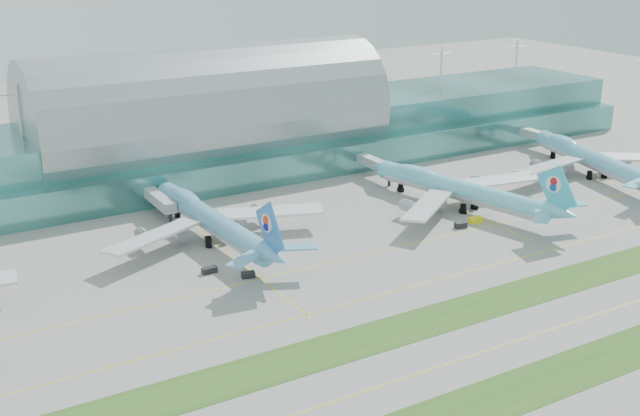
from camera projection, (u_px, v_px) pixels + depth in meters
ground at (451, 320)px, 171.27m from camera, size 700.00×700.00×0.00m
terminal at (209, 132)px, 271.32m from camera, size 340.00×69.10×36.00m
grass_strip_near at (548, 380)px, 148.49m from camera, size 420.00×12.00×0.08m
grass_strip_far at (445, 316)px, 172.88m from camera, size 420.00×12.00×0.08m
taxiline_b at (496, 348)px, 159.89m from camera, size 420.00×0.35×0.01m
taxiline_c at (401, 289)px, 185.90m from camera, size 420.00×0.35×0.01m
taxiline_d at (350, 258)px, 203.79m from camera, size 420.00×0.35×0.01m
airliner_b at (211, 219)px, 213.59m from camera, size 63.65×72.31×19.90m
airliner_c at (458, 188)px, 238.60m from camera, size 62.21×71.74×19.97m
airliner_d at (591, 158)px, 270.82m from camera, size 62.40×71.99×20.05m
gse_c at (209, 270)px, 194.71m from camera, size 3.71×1.82×1.46m
gse_d at (248, 275)px, 192.19m from camera, size 3.61×2.65×1.39m
gse_e at (475, 220)px, 228.16m from camera, size 4.10×2.17×1.62m
gse_f at (461, 225)px, 224.32m from camera, size 3.65×2.35×1.59m
gse_h at (627, 173)px, 272.24m from camera, size 4.21×2.60×1.55m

